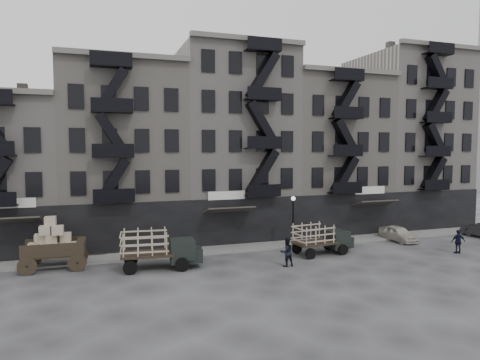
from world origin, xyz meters
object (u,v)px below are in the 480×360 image
object	(u,v)px
stake_truck_east	(322,237)
pedestrian_mid	(287,252)
wagon	(52,240)
stake_truck_west	(159,246)
car_east	(398,233)
policeman	(458,242)

from	to	relation	value
stake_truck_east	pedestrian_mid	size ratio (longest dim) A/B	2.48
stake_truck_east	pedestrian_mid	world-z (taller)	stake_truck_east
wagon	stake_truck_east	size ratio (longest dim) A/B	0.86
wagon	stake_truck_west	world-z (taller)	wagon
car_east	stake_truck_west	bearing A→B (deg)	-175.65
wagon	car_east	xyz separation A→B (m)	(28.17, -0.15, -1.37)
stake_truck_east	pedestrian_mid	distance (m)	4.63
car_east	policeman	xyz separation A→B (m)	(1.44, -5.20, 0.25)
stake_truck_west	wagon	bearing A→B (deg)	168.13
stake_truck_west	stake_truck_east	size ratio (longest dim) A/B	1.11
car_east	wagon	bearing A→B (deg)	178.62
wagon	policeman	distance (m)	30.10
wagon	stake_truck_east	distance (m)	19.52
stake_truck_east	car_east	bearing A→B (deg)	5.92
wagon	pedestrian_mid	size ratio (longest dim) A/B	2.13
pedestrian_mid	stake_truck_east	bearing A→B (deg)	-156.00
stake_truck_east	wagon	bearing A→B (deg)	166.81
car_east	policeman	world-z (taller)	policeman
pedestrian_mid	car_east	bearing A→B (deg)	-166.77
wagon	policeman	size ratio (longest dim) A/B	2.31
wagon	stake_truck_east	world-z (taller)	wagon
stake_truck_west	policeman	size ratio (longest dim) A/B	2.99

